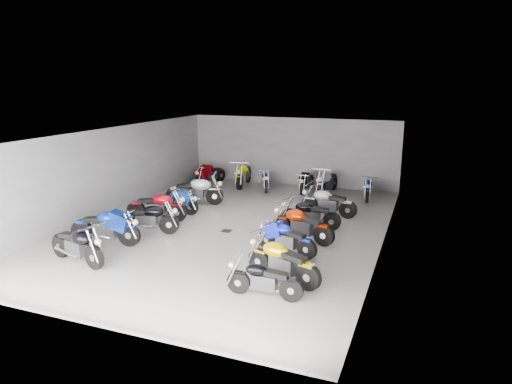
# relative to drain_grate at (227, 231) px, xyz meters

# --- Properties ---
(ground) EXTENTS (14.00, 14.00, 0.00)m
(ground) POSITION_rel_drain_grate_xyz_m (0.00, 0.50, -0.01)
(ground) COLOR gray
(ground) RESTS_ON ground
(wall_back) EXTENTS (10.00, 0.10, 3.20)m
(wall_back) POSITION_rel_drain_grate_xyz_m (0.00, 7.50, 1.59)
(wall_back) COLOR gray
(wall_back) RESTS_ON ground
(wall_left) EXTENTS (0.10, 14.00, 3.20)m
(wall_left) POSITION_rel_drain_grate_xyz_m (-5.00, 0.50, 1.59)
(wall_left) COLOR gray
(wall_left) RESTS_ON ground
(wall_right) EXTENTS (0.10, 14.00, 3.20)m
(wall_right) POSITION_rel_drain_grate_xyz_m (5.00, 0.50, 1.59)
(wall_right) COLOR gray
(wall_right) RESTS_ON ground
(ceiling) EXTENTS (10.00, 14.00, 0.04)m
(ceiling) POSITION_rel_drain_grate_xyz_m (0.00, 0.50, 3.21)
(ceiling) COLOR black
(ceiling) RESTS_ON wall_back
(drain_grate) EXTENTS (0.32, 0.32, 0.01)m
(drain_grate) POSITION_rel_drain_grate_xyz_m (0.00, 0.00, 0.00)
(drain_grate) COLOR black
(drain_grate) RESTS_ON ground
(motorcycle_left_a) EXTENTS (2.15, 0.68, 0.96)m
(motorcycle_left_a) POSITION_rel_drain_grate_xyz_m (-2.66, -3.95, 0.52)
(motorcycle_left_a) COLOR black
(motorcycle_left_a) RESTS_ON ground
(motorcycle_left_b) EXTENTS (2.29, 0.55, 1.01)m
(motorcycle_left_b) POSITION_rel_drain_grate_xyz_m (-2.91, -2.44, 0.54)
(motorcycle_left_b) COLOR black
(motorcycle_left_b) RESTS_ON ground
(motorcycle_left_c) EXTENTS (2.09, 0.73, 0.94)m
(motorcycle_left_c) POSITION_rel_drain_grate_xyz_m (-2.30, -1.13, 0.51)
(motorcycle_left_c) COLOR black
(motorcycle_left_c) RESTS_ON ground
(motorcycle_left_d) EXTENTS (2.19, 0.66, 0.97)m
(motorcycle_left_d) POSITION_rel_drain_grate_xyz_m (-2.78, 0.17, 0.52)
(motorcycle_left_d) COLOR black
(motorcycle_left_d) RESTS_ON ground
(motorcycle_left_e) EXTENTS (1.93, 0.43, 0.85)m
(motorcycle_left_e) POSITION_rel_drain_grate_xyz_m (-2.67, 1.17, 0.46)
(motorcycle_left_e) COLOR black
(motorcycle_left_e) RESTS_ON ground
(motorcycle_left_f) EXTENTS (2.26, 0.94, 1.03)m
(motorcycle_left_f) POSITION_rel_drain_grate_xyz_m (-2.55, 2.58, 0.56)
(motorcycle_left_f) COLOR black
(motorcycle_left_f) RESTS_ON ground
(motorcycle_right_a) EXTENTS (1.85, 0.38, 0.81)m
(motorcycle_right_a) POSITION_rel_drain_grate_xyz_m (2.79, -4.03, 0.44)
(motorcycle_right_a) COLOR black
(motorcycle_right_a) RESTS_ON ground
(motorcycle_right_b) EXTENTS (2.12, 0.87, 0.97)m
(motorcycle_right_b) POSITION_rel_drain_grate_xyz_m (2.92, -3.04, 0.52)
(motorcycle_right_b) COLOR black
(motorcycle_right_b) RESTS_ON ground
(motorcycle_right_c) EXTENTS (1.92, 0.65, 0.86)m
(motorcycle_right_c) POSITION_rel_drain_grate_xyz_m (2.46, -1.24, 0.46)
(motorcycle_right_c) COLOR black
(motorcycle_right_c) RESTS_ON ground
(motorcycle_right_d) EXTENTS (2.16, 0.74, 0.97)m
(motorcycle_right_d) POSITION_rel_drain_grate_xyz_m (2.58, 0.00, 0.52)
(motorcycle_right_d) COLOR black
(motorcycle_right_d) RESTS_ON ground
(motorcycle_right_e) EXTENTS (2.06, 0.42, 0.90)m
(motorcycle_right_e) POSITION_rel_drain_grate_xyz_m (2.51, 1.29, 0.49)
(motorcycle_right_e) COLOR black
(motorcycle_right_e) RESTS_ON ground
(motorcycle_right_f) EXTENTS (2.14, 0.47, 0.94)m
(motorcycle_right_f) POSITION_rel_drain_grate_xyz_m (2.76, 2.96, 0.51)
(motorcycle_right_f) COLOR black
(motorcycle_right_f) RESTS_ON ground
(motorcycle_back_a) EXTENTS (0.65, 2.10, 0.94)m
(motorcycle_back_a) POSITION_rel_drain_grate_xyz_m (-3.65, 6.08, 0.50)
(motorcycle_back_a) COLOR black
(motorcycle_back_a) RESTS_ON ground
(motorcycle_back_b) EXTENTS (0.58, 2.34, 1.03)m
(motorcycle_back_b) POSITION_rel_drain_grate_xyz_m (-2.01, 6.35, 0.56)
(motorcycle_back_b) COLOR black
(motorcycle_back_b) RESTS_ON ground
(motorcycle_back_c) EXTENTS (0.86, 1.79, 0.83)m
(motorcycle_back_c) POSITION_rel_drain_grate_xyz_m (-0.80, 6.04, 0.45)
(motorcycle_back_c) COLOR black
(motorcycle_back_c) RESTS_ON ground
(motorcycle_back_d) EXTENTS (0.38, 1.97, 0.86)m
(motorcycle_back_d) POSITION_rel_drain_grate_xyz_m (1.07, 6.33, 0.47)
(motorcycle_back_d) COLOR black
(motorcycle_back_d) RESTS_ON ground
(motorcycle_back_e) EXTENTS (0.53, 2.29, 1.01)m
(motorcycle_back_e) POSITION_rel_drain_grate_xyz_m (2.02, 6.24, 0.54)
(motorcycle_back_e) COLOR black
(motorcycle_back_e) RESTS_ON ground
(motorcycle_back_f) EXTENTS (0.46, 2.00, 0.88)m
(motorcycle_back_f) POSITION_rel_drain_grate_xyz_m (3.82, 5.99, 0.47)
(motorcycle_back_f) COLOR black
(motorcycle_back_f) RESTS_ON ground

